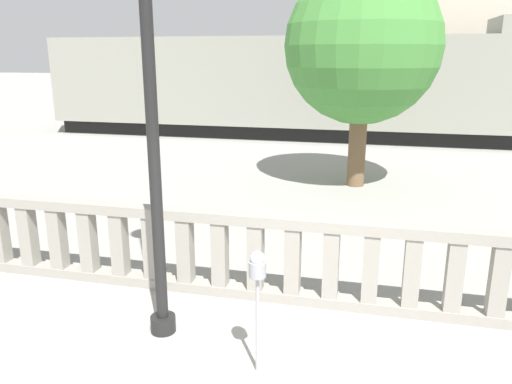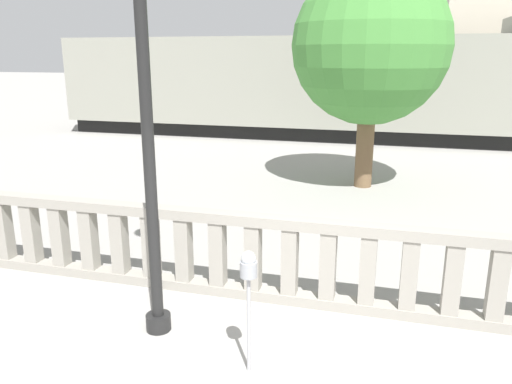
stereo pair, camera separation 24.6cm
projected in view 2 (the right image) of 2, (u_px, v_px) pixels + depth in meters
The scene contains 5 objects.
balustrade at pixel (309, 263), 6.52m from camera, with size 13.60×0.24×1.20m.
lamppost at pixel (141, 16), 5.11m from camera, with size 0.43×0.43×5.69m.
parking_meter at pixel (249, 275), 5.00m from camera, with size 0.18×0.18×1.35m.
train_near at pixel (312, 86), 19.68m from camera, with size 20.05×2.95×4.51m.
tree_left at pixel (371, 46), 11.80m from camera, with size 3.75×3.75×5.32m.
Camera 2 is at (0.95, -3.51, 3.23)m, focal length 35.00 mm.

